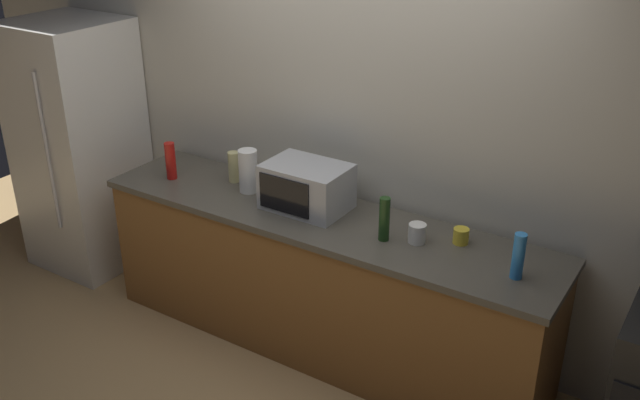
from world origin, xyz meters
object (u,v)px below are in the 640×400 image
object	(u,v)px
bottle_spray_cleaner	(518,256)
mug_white	(417,233)
microwave	(306,187)
paper_towel_roll	(248,171)
bottle_hot_sauce	(171,161)
bottle_wine	(384,219)
mug_yellow	(461,236)
bottle_vinegar	(234,167)
refrigerator	(80,147)

from	to	relation	value
bottle_spray_cleaner	mug_white	world-z (taller)	bottle_spray_cleaner
microwave	bottle_spray_cleaner	world-z (taller)	microwave
paper_towel_roll	mug_white	xyz separation A→B (m)	(1.16, -0.03, -0.08)
microwave	bottle_hot_sauce	xyz separation A→B (m)	(-0.97, -0.11, -0.01)
bottle_spray_cleaner	bottle_hot_sauce	world-z (taller)	bottle_hot_sauce
paper_towel_roll	bottle_wine	distance (m)	1.00
paper_towel_roll	mug_yellow	size ratio (longest dim) A/B	3.15
bottle_wine	paper_towel_roll	bearing A→B (deg)	173.92
bottle_vinegar	mug_white	xyz separation A→B (m)	(1.33, -0.10, -0.05)
paper_towel_roll	mug_white	bearing A→B (deg)	-1.71
bottle_spray_cleaner	bottle_hot_sauce	distance (m)	2.27
bottle_wine	bottle_hot_sauce	distance (m)	1.54
paper_towel_roll	bottle_vinegar	size ratio (longest dim) A/B	1.37
microwave	mug_white	bearing A→B (deg)	-2.54
mug_white	bottle_spray_cleaner	bearing A→B (deg)	-6.67
refrigerator	microwave	size ratio (longest dim) A/B	3.75
bottle_vinegar	bottle_spray_cleaner	world-z (taller)	bottle_spray_cleaner
bottle_spray_cleaner	paper_towel_roll	bearing A→B (deg)	176.66
paper_towel_roll	bottle_hot_sauce	distance (m)	0.55
microwave	mug_white	world-z (taller)	microwave
bottle_hot_sauce	mug_white	distance (m)	1.70
bottle_spray_cleaner	mug_yellow	xyz separation A→B (m)	(-0.36, 0.18, -0.08)
mug_white	mug_yellow	bearing A→B (deg)	29.82
paper_towel_roll	bottle_wine	size ratio (longest dim) A/B	1.09
refrigerator	bottle_wine	size ratio (longest dim) A/B	7.28
microwave	bottle_spray_cleaner	xyz separation A→B (m)	(1.30, -0.10, -0.02)
refrigerator	paper_towel_roll	bearing A→B (deg)	1.93
refrigerator	paper_towel_roll	xyz separation A→B (m)	(1.49, 0.05, 0.13)
paper_towel_roll	mug_yellow	world-z (taller)	paper_towel_roll
microwave	paper_towel_roll	bearing A→B (deg)	179.71
bottle_vinegar	bottle_wine	distance (m)	1.18
bottle_vinegar	bottle_wine	xyz separation A→B (m)	(1.17, -0.18, 0.02)
bottle_vinegar	mug_yellow	size ratio (longest dim) A/B	2.31
refrigerator	mug_white	bearing A→B (deg)	0.34
microwave	bottle_vinegar	distance (m)	0.61
bottle_spray_cleaner	bottle_hot_sauce	size ratio (longest dim) A/B	0.99
bottle_wine	mug_white	size ratio (longest dim) A/B	2.34
paper_towel_roll	bottle_hot_sauce	world-z (taller)	paper_towel_roll
bottle_vinegar	mug_white	world-z (taller)	bottle_vinegar
bottle_wine	bottle_spray_cleaner	size ratio (longest dim) A/B	1.03
bottle_wine	mug_yellow	world-z (taller)	bottle_wine
paper_towel_roll	microwave	bearing A→B (deg)	-0.29
microwave	mug_white	distance (m)	0.74
refrigerator	bottle_hot_sauce	bearing A→B (deg)	-3.62
bottle_wine	refrigerator	bearing A→B (deg)	178.71
paper_towel_roll	bottle_spray_cleaner	xyz separation A→B (m)	(1.73, -0.10, -0.02)
mug_yellow	mug_white	world-z (taller)	mug_white
microwave	bottle_vinegar	bearing A→B (deg)	173.14
refrigerator	bottle_vinegar	distance (m)	1.33
bottle_spray_cleaner	microwave	bearing A→B (deg)	175.65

